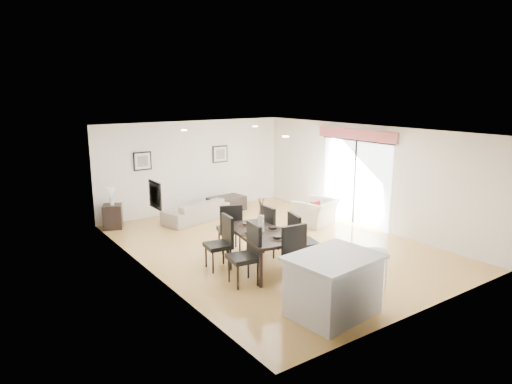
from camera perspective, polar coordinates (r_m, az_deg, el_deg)
ground at (r=10.81m, az=2.27°, el=-6.69°), size 8.00×8.00×0.00m
wall_back at (r=13.79m, az=-7.78°, el=3.21°), size 6.00×0.04×2.70m
wall_front at (r=7.75m, az=20.56°, el=-4.86°), size 6.00×0.04×2.70m
wall_left at (r=9.00m, az=-13.08°, el=-2.01°), size 0.04×8.00×2.70m
wall_right at (r=12.46m, az=13.40°, el=1.99°), size 0.04×8.00×2.70m
ceiling at (r=10.24m, az=2.40°, el=7.72°), size 6.00×8.00×0.02m
sofa at (r=12.84m, az=-7.49°, el=-2.34°), size 2.08×1.23×0.57m
armchair at (r=12.44m, az=7.45°, el=-2.53°), size 1.30×1.21×0.69m
courtyard_plant_a at (r=14.57m, az=21.03°, el=-1.02°), size 0.77×0.71×0.71m
courtyard_plant_b at (r=15.13m, az=18.14°, el=-0.49°), size 0.41×0.41×0.62m
dining_table at (r=9.28m, az=0.64°, el=-5.45°), size 1.26×2.00×0.77m
dining_chair_wnear at (r=8.58m, az=-1.01°, el=-7.35°), size 0.59×0.59×1.15m
dining_chair_wfar at (r=9.33m, az=-4.24°, el=-5.91°), size 0.56×0.56×1.10m
dining_chair_enear at (r=9.34m, az=5.46°, el=-5.71°), size 0.63×0.63×1.15m
dining_chair_efar at (r=10.02m, az=2.09°, el=-4.50°), size 0.53×0.53×1.12m
dining_chair_head at (r=8.45m, az=5.23°, el=-7.70°), size 0.57×0.57×1.15m
dining_chair_foot at (r=10.19m, az=-3.26°, el=-4.21°), size 0.64×0.64×1.12m
vase at (r=9.17m, az=0.65°, el=-3.24°), size 0.92×1.41×0.72m
coffee_table at (r=13.82m, az=-3.70°, el=-1.48°), size 1.14×0.76×0.43m
side_table at (r=12.62m, az=-17.47°, el=-2.94°), size 0.63×0.63×0.64m
table_lamp at (r=12.47m, az=-17.65°, el=-0.20°), size 0.24×0.24×0.46m
cushion at (r=12.26m, az=7.44°, el=-1.83°), size 0.29×0.11×0.29m
kitchen_island at (r=7.59m, az=9.64°, el=-11.38°), size 1.54×1.25×1.00m
bar_stool at (r=8.18m, az=14.73°, el=-7.95°), size 0.40×0.40×0.88m
framed_print_back_left at (r=13.07m, az=-14.01°, el=3.77°), size 0.52×0.04×0.52m
framed_print_back_right at (r=14.14m, az=-4.51°, el=4.75°), size 0.52×0.04×0.52m
framed_print_left_wall at (r=8.76m, az=-12.50°, el=-0.36°), size 0.04×0.52×0.52m
sliding_door at (r=12.57m, az=12.32°, el=3.59°), size 0.12×2.70×2.57m
courtyard at (r=15.50m, az=18.77°, el=2.09°), size 6.00×6.00×2.00m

